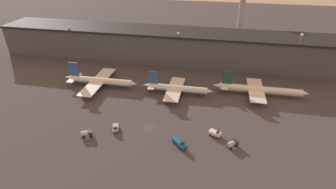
{
  "coord_description": "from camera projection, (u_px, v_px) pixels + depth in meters",
  "views": [
    {
      "loc": [
        26.5,
        -88.08,
        69.16
      ],
      "look_at": [
        4.57,
        19.98,
        6.0
      ],
      "focal_mm": 28.0,
      "sensor_mm": 36.0,
      "label": 1
    }
  ],
  "objects": [
    {
      "name": "terminal_building",
      "position": [
        179.0,
        46.0,
        175.11
      ],
      "size": [
        245.15,
        27.08,
        20.57
      ],
      "color": "#4C515B",
      "rests_on": "ground"
    },
    {
      "name": "service_vehicle_3",
      "position": [
        116.0,
        128.0,
        111.81
      ],
      "size": [
        4.06,
        5.79,
        2.51
      ],
      "rotation": [
        0.0,
        0.0,
        -1.22
      ],
      "color": "#9EA3A8",
      "rests_on": "ground"
    },
    {
      "name": "service_vehicle_1",
      "position": [
        215.0,
        133.0,
        108.46
      ],
      "size": [
        5.6,
        4.33,
        2.88
      ],
      "rotation": [
        0.0,
        0.0,
        -0.41
      ],
      "color": "white",
      "rests_on": "ground"
    },
    {
      "name": "control_tower",
      "position": [
        242.0,
        11.0,
        202.23
      ],
      "size": [
        9.0,
        9.0,
        42.34
      ],
      "color": "#99999E",
      "rests_on": "ground"
    },
    {
      "name": "service_vehicle_0",
      "position": [
        180.0,
        143.0,
        103.05
      ],
      "size": [
        6.89,
        6.88,
        2.85
      ],
      "rotation": [
        0.0,
        0.0,
        -0.78
      ],
      "color": "#195199",
      "rests_on": "ground"
    },
    {
      "name": "lamp_post_1",
      "position": [
        178.0,
        45.0,
        162.65
      ],
      "size": [
        1.8,
        1.8,
        23.3
      ],
      "color": "slate",
      "rests_on": "ground"
    },
    {
      "name": "airplane_1",
      "position": [
        177.0,
        89.0,
        138.35
      ],
      "size": [
        37.98,
        27.08,
        11.83
      ],
      "rotation": [
        0.0,
        0.0,
        0.01
      ],
      "color": "white",
      "rests_on": "ground"
    },
    {
      "name": "lamp_post_0",
      "position": [
        71.0,
        39.0,
        175.46
      ],
      "size": [
        1.8,
        1.8,
        22.54
      ],
      "color": "slate",
      "rests_on": "ground"
    },
    {
      "name": "airplane_0",
      "position": [
        100.0,
        81.0,
        145.67
      ],
      "size": [
        43.01,
        34.9,
        13.33
      ],
      "rotation": [
        0.0,
        0.0,
        0.01
      ],
      "color": "white",
      "rests_on": "ground"
    },
    {
      "name": "ground",
      "position": [
        149.0,
        128.0,
        113.85
      ],
      "size": [
        600.0,
        600.0,
        0.0
      ],
      "primitive_type": "plane",
      "color": "#423F44"
    },
    {
      "name": "lamp_post_2",
      "position": [
        298.0,
        50.0,
        149.7
      ],
      "size": [
        1.8,
        1.8,
        26.65
      ],
      "color": "slate",
      "rests_on": "ground"
    },
    {
      "name": "airplane_2",
      "position": [
        259.0,
        90.0,
        137.01
      ],
      "size": [
        48.98,
        27.08,
        12.46
      ],
      "rotation": [
        0.0,
        0.0,
        0.01
      ],
      "color": "white",
      "rests_on": "ground"
    },
    {
      "name": "service_vehicle_2",
      "position": [
        87.0,
        133.0,
        107.92
      ],
      "size": [
        5.01,
        4.11,
        2.74
      ],
      "rotation": [
        0.0,
        0.0,
        0.44
      ],
      "color": "#282D38",
      "rests_on": "ground"
    },
    {
      "name": "service_vehicle_4",
      "position": [
        232.0,
        144.0,
        102.43
      ],
      "size": [
        4.73,
        4.79,
        2.69
      ],
      "rotation": [
        0.0,
        0.0,
        0.81
      ],
      "color": "#282D38",
      "rests_on": "ground"
    }
  ]
}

